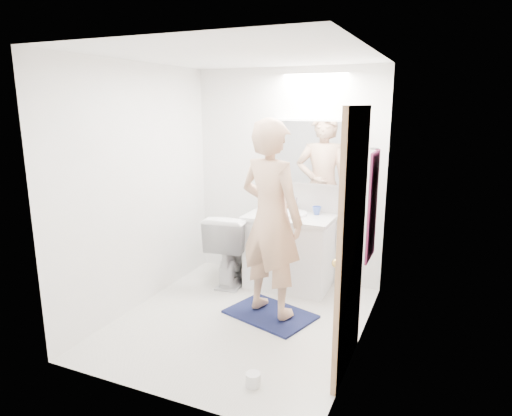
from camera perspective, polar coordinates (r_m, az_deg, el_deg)
The scene contains 23 objects.
floor at distance 4.38m, azimuth -1.97°, elevation -14.13°, with size 2.50×2.50×0.00m, color silver.
ceiling at distance 3.91m, azimuth -2.26°, elevation 18.90°, with size 2.50×2.50×0.00m, color white.
wall_back at distance 5.11m, azimuth 4.00°, elevation 4.04°, with size 2.50×2.50×0.00m, color white.
wall_front at distance 2.93m, azimuth -12.77°, elevation -3.20°, with size 2.50×2.50×0.00m, color white.
wall_left at distance 4.55m, azimuth -14.69°, elevation 2.51°, with size 2.50×2.50×0.00m, color white.
wall_right at distance 3.65m, azimuth 13.67°, elevation -0.05°, with size 2.50×2.50×0.00m, color white.
vanity_cabinet at distance 5.00m, azimuth 4.24°, elevation -5.74°, with size 0.90×0.55×0.78m, color white.
countertop at distance 4.88m, azimuth 4.32°, elevation -1.19°, with size 0.95×0.58×0.04m, color silver.
sink_basin at distance 4.90m, azimuth 4.45°, elevation -0.72°, with size 0.36×0.36×0.03m, color white.
faucet at distance 5.06m, azimuth 5.17°, elevation 0.47°, with size 0.02×0.02×0.16m, color white.
medicine_cabinet at distance 4.91m, azimuth 7.08°, elevation 7.13°, with size 0.88×0.14×0.70m, color white.
mirror_panel at distance 4.84m, azimuth 6.82°, elevation 7.04°, with size 0.84×0.01×0.66m, color silver.
toilet at distance 5.13m, azimuth -2.89°, elevation -5.00°, with size 0.46×0.80×0.82m, color white.
bath_rug at distance 4.47m, azimuth 1.82°, elevation -13.38°, with size 0.80×0.55×0.02m, color #151642.
person at distance 4.13m, azimuth 1.92°, elevation -1.39°, with size 0.67×0.44×1.85m, color tan.
door at distance 3.37m, azimuth 12.08°, elevation -4.58°, with size 0.04×0.80×2.00m, color #AE7E57.
door_knob at distance 3.11m, azimuth 10.17°, elevation -6.95°, with size 0.06×0.06×0.06m, color gold.
towel at distance 4.20m, azimuth 14.65°, elevation 0.23°, with size 0.02×0.42×1.00m, color #131135.
towel_hook at distance 4.12m, azimuth 14.89°, elevation 7.31°, with size 0.02×0.02×0.07m, color silver.
soap_bottle_a at distance 5.10m, azimuth 1.67°, elevation 0.90°, with size 0.08×0.08×0.21m, color beige.
soap_bottle_b at distance 5.10m, azimuth 2.50°, elevation 0.70°, with size 0.08×0.08×0.17m, color #619ED1.
toothbrush_cup at distance 4.94m, azimuth 7.75°, elevation -0.32°, with size 0.10×0.10×0.09m, color #4161C3.
toilet_paper_roll at distance 3.49m, azimuth -0.38°, elevation -21.04°, with size 0.11×0.11×0.10m, color white.
Camera 1 is at (1.69, -3.50, 2.01)m, focal length 31.36 mm.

